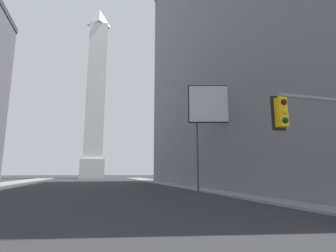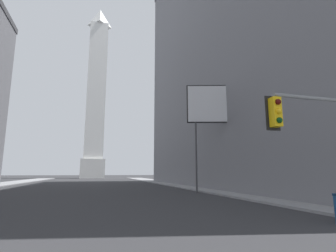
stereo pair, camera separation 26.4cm
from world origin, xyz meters
name	(u,v)px [view 2 (the right image)]	position (x,y,z in m)	size (l,w,h in m)	color
sidewalk_right	(191,186)	(13.87, 34.03, 0.07)	(5.00, 113.43, 0.15)	gray
building_right	(270,38)	(26.06, 30.93, 22.46)	(25.46, 51.83, 44.90)	slate
obelisk	(96,93)	(0.00, 94.53, 30.49)	(8.07, 8.07, 64.09)	silver
traffic_light_near_right	(331,127)	(9.71, 6.89, 3.74)	(4.48, 0.50, 4.93)	slate
billboard_sign	(212,107)	(12.12, 22.62, 8.54)	(5.06, 1.64, 10.85)	#3F3F42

